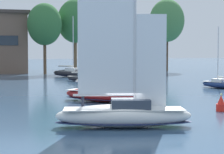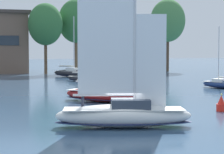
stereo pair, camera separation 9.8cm
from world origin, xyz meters
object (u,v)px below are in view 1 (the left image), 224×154
(sailboat_moored_far_slip, at_px, (71,73))
(tree_shore_center, at_px, (45,24))
(channel_buoy, at_px, (221,104))
(tree_shore_right, at_px, (75,21))
(sailboat_moored_outer_mooring, at_px, (101,94))
(tree_shore_left, at_px, (167,21))
(sailboat_main, at_px, (124,112))
(sailboat_moored_near_marina, at_px, (220,84))
(sailboat_moored_mid_channel, at_px, (81,78))

(sailboat_moored_far_slip, bearing_deg, tree_shore_center, 107.79)
(sailboat_moored_far_slip, xyz_separation_m, channel_buoy, (3.96, -50.68, -0.19))
(tree_shore_right, bearing_deg, channel_buoy, -90.18)
(sailboat_moored_far_slip, height_order, channel_buoy, sailboat_moored_far_slip)
(channel_buoy, bearing_deg, sailboat_moored_outer_mooring, 132.10)
(tree_shore_left, distance_m, channel_buoy, 71.26)
(sailboat_main, bearing_deg, sailboat_moored_near_marina, 48.06)
(sailboat_moored_mid_channel, xyz_separation_m, sailboat_moored_far_slip, (0.55, 12.23, 0.24))
(tree_shore_center, distance_m, channel_buoy, 63.21)
(tree_shore_center, relative_size, tree_shore_right, 0.91)
(sailboat_moored_mid_channel, height_order, channel_buoy, sailboat_moored_mid_channel)
(tree_shore_center, xyz_separation_m, sailboat_moored_far_slip, (3.60, -11.22, -10.16))
(sailboat_moored_near_marina, bearing_deg, sailboat_main, -131.94)
(sailboat_main, bearing_deg, sailboat_moored_outer_mooring, 81.11)
(tree_shore_left, relative_size, sailboat_moored_mid_channel, 2.14)
(tree_shore_left, distance_m, sailboat_moored_far_slip, 33.72)
(tree_shore_left, bearing_deg, sailboat_moored_near_marina, -104.31)
(sailboat_main, relative_size, sailboat_moored_outer_mooring, 1.12)
(sailboat_moored_mid_channel, relative_size, channel_buoy, 5.19)
(tree_shore_center, bearing_deg, channel_buoy, -83.03)
(tree_shore_center, height_order, tree_shore_right, tree_shore_right)
(channel_buoy, bearing_deg, tree_shore_left, 70.39)
(channel_buoy, bearing_deg, sailboat_moored_mid_channel, 96.69)
(sailboat_main, distance_m, sailboat_moored_far_slip, 56.38)
(sailboat_moored_outer_mooring, bearing_deg, sailboat_moored_near_marina, 27.24)
(sailboat_moored_near_marina, bearing_deg, tree_shore_left, 75.69)
(sailboat_moored_mid_channel, bearing_deg, sailboat_moored_outer_mooring, -98.31)
(tree_shore_right, relative_size, sailboat_moored_near_marina, 1.94)
(tree_shore_center, distance_m, sailboat_moored_near_marina, 47.12)
(tree_shore_left, xyz_separation_m, channel_buoy, (-23.58, -66.17, -11.96))
(sailboat_main, distance_m, sailboat_moored_outer_mooring, 15.08)
(sailboat_main, bearing_deg, tree_shore_center, 87.03)
(tree_shore_left, xyz_separation_m, tree_shore_right, (-23.37, -0.04, -0.53))
(sailboat_moored_outer_mooring, bearing_deg, sailboat_moored_far_slip, 83.39)
(tree_shore_left, relative_size, tree_shore_center, 1.15)
(tree_shore_left, bearing_deg, sailboat_moored_mid_channel, -135.37)
(tree_shore_left, xyz_separation_m, sailboat_main, (-34.62, -71.42, -11.50))
(sailboat_moored_outer_mooring, relative_size, channel_buoy, 7.58)
(sailboat_moored_near_marina, xyz_separation_m, sailboat_moored_outer_mooring, (-20.58, -10.59, 0.23))
(sailboat_moored_near_marina, distance_m, channel_buoy, 23.46)
(tree_shore_center, relative_size, sailboat_moored_outer_mooring, 1.28)
(tree_shore_center, bearing_deg, tree_shore_left, 7.81)
(tree_shore_center, height_order, sailboat_main, tree_shore_center)
(sailboat_moored_near_marina, relative_size, sailboat_moored_far_slip, 0.74)
(tree_shore_left, xyz_separation_m, sailboat_moored_far_slip, (-27.54, -15.49, -11.78))
(tree_shore_left, distance_m, sailboat_main, 80.20)
(tree_shore_center, xyz_separation_m, sailboat_moored_mid_channel, (3.05, -23.45, -10.41))
(tree_shore_left, relative_size, sailboat_moored_near_marina, 2.03)
(sailboat_moored_near_marina, bearing_deg, sailboat_moored_far_slip, 117.47)
(sailboat_moored_outer_mooring, bearing_deg, sailboat_main, -98.89)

